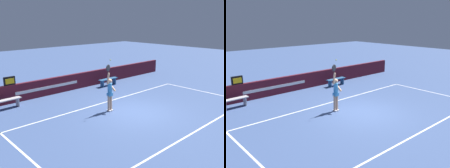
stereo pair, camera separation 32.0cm
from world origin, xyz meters
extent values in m
plane|color=#3D5384|center=(0.00, 0.00, 0.00)|extent=(60.00, 60.00, 0.00)
cube|color=white|center=(0.00, 2.29, 0.00)|extent=(11.97, 0.09, 0.00)
cube|color=white|center=(0.00, -3.18, 0.00)|extent=(11.97, 0.09, 0.00)
cube|color=white|center=(-5.99, -0.45, 0.00)|extent=(0.09, 5.55, 0.00)
cube|color=white|center=(5.99, -0.45, 0.00)|extent=(0.09, 5.55, 0.00)
cube|color=white|center=(0.00, 2.14, 0.00)|extent=(0.09, 0.30, 0.00)
cube|color=#4F131F|center=(0.00, 5.78, 0.52)|extent=(17.87, 0.22, 1.05)
cube|color=silver|center=(-1.79, 5.67, 0.52)|extent=(4.21, 0.01, 0.18)
cube|color=black|center=(-4.10, 5.78, 1.28)|extent=(0.62, 0.13, 0.48)
cube|color=yellow|center=(-4.10, 5.71, 1.28)|extent=(0.48, 0.01, 0.30)
cylinder|color=tan|center=(-0.81, 1.09, 0.43)|extent=(0.12, 0.12, 0.85)
cylinder|color=tan|center=(-0.96, 1.09, 0.43)|extent=(0.12, 0.12, 0.85)
cube|color=white|center=(-0.81, 1.07, 0.04)|extent=(0.11, 0.24, 0.07)
cube|color=white|center=(-0.96, 1.07, 0.04)|extent=(0.11, 0.24, 0.07)
cylinder|color=#3A8BC7|center=(-0.89, 1.09, 1.15)|extent=(0.23, 0.23, 0.60)
cube|color=#3A8BC7|center=(-0.89, 1.09, 0.89)|extent=(0.26, 0.22, 0.16)
sphere|color=tan|center=(-0.89, 1.09, 1.59)|extent=(0.23, 0.23, 0.23)
cylinder|color=tan|center=(-1.00, 1.09, 1.74)|extent=(0.18, 0.10, 0.58)
cylinder|color=tan|center=(-0.77, 1.03, 1.26)|extent=(0.11, 0.47, 0.39)
ellipsoid|color=black|center=(-1.00, 1.09, 2.27)|extent=(0.31, 0.04, 0.37)
cylinder|color=black|center=(-1.00, 1.09, 2.08)|extent=(0.03, 0.03, 0.18)
sphere|color=#CFDA37|center=(-1.05, 0.88, 2.69)|extent=(0.06, 0.06, 0.06)
cube|color=#BAB3B5|center=(-4.59, 5.01, 0.49)|extent=(1.44, 0.43, 0.05)
cube|color=#BAB3B5|center=(-4.05, 5.04, 0.24)|extent=(0.08, 0.32, 0.49)
cube|color=#2A5A89|center=(2.48, 4.91, 0.48)|extent=(1.55, 0.40, 0.05)
cube|color=#2A5A89|center=(1.89, 4.90, 0.24)|extent=(0.07, 0.32, 0.48)
cube|color=#2A5A89|center=(3.06, 4.93, 0.24)|extent=(0.07, 0.32, 0.48)
camera|label=1|loc=(-9.11, -7.87, 4.59)|focal=40.19mm
camera|label=2|loc=(-8.87, -8.09, 4.59)|focal=40.19mm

